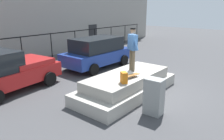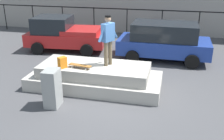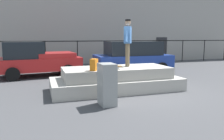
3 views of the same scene
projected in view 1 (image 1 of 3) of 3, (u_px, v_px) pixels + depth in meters
ground_plane at (146, 90)px, 9.46m from camera, size 60.00×60.00×0.00m
concrete_ledge at (127, 85)px, 8.95m from camera, size 4.89×2.02×0.88m
skateboarder at (133, 46)px, 8.96m from camera, size 0.55×0.88×1.80m
skateboard at (131, 76)px, 8.23m from camera, size 0.86×0.32×0.12m
backpack at (124, 78)px, 7.68m from camera, size 0.33×0.34×0.40m
car_red_pickup_near at (7, 71)px, 9.14m from camera, size 4.32×2.47×1.79m
car_blue_hatchback_mid at (97, 52)px, 12.83m from camera, size 4.32×2.26×1.78m
utility_box at (154, 97)px, 7.19m from camera, size 0.47×0.62×1.25m
fence_row at (37, 43)px, 14.10m from camera, size 24.06×0.06×1.78m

